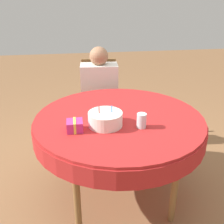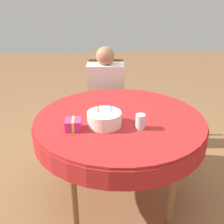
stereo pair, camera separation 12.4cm
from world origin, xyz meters
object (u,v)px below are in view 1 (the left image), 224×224
chair (100,99)px  drinking_glass (142,121)px  person (100,88)px  birthday_cake (105,119)px  gift_box (75,126)px

chair → drinking_glass: size_ratio=9.02×
person → drinking_glass: (0.18, -1.09, 0.13)m
birthday_cake → gift_box: 0.22m
birthday_cake → gift_box: bearing=-168.3°
birthday_cake → drinking_glass: bearing=-15.2°
person → drinking_glass: 1.11m
birthday_cake → drinking_glass: 0.26m
drinking_glass → gift_box: 0.46m
person → birthday_cake: 1.03m
person → gift_box: bearing=-100.0°
chair → drinking_glass: chair is taller
chair → gift_box: bearing=-99.2°
drinking_glass → gift_box: drinking_glass is taller
chair → gift_box: size_ratio=8.15×
chair → person: (-0.01, -0.10, 0.17)m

